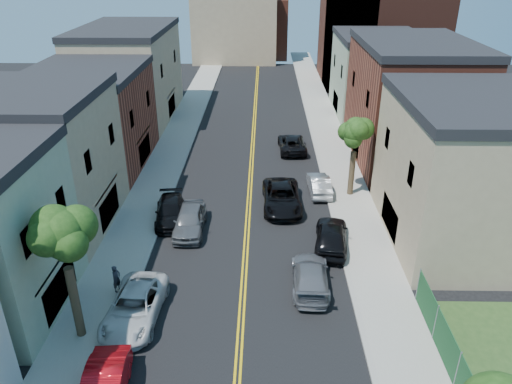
{
  "coord_description": "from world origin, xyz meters",
  "views": [
    {
      "loc": [
        1.12,
        -4.58,
        17.26
      ],
      "look_at": [
        0.58,
        26.38,
        2.0
      ],
      "focal_mm": 34.33,
      "sensor_mm": 36.0,
      "label": 1
    }
  ],
  "objects_px": {
    "black_car_left": "(170,211)",
    "silver_car_right": "(319,184)",
    "white_pickup": "(135,307)",
    "pedestrian_left": "(116,279)",
    "dark_car_right_far": "(292,143)",
    "black_suv_lane": "(282,197)",
    "grey_car_left": "(190,220)",
    "black_car_right": "(331,235)",
    "grey_car_right": "(310,276)"
  },
  "relations": [
    {
      "from": "black_car_left",
      "to": "black_car_right",
      "type": "bearing_deg",
      "value": -24.06
    },
    {
      "from": "black_car_left",
      "to": "silver_car_right",
      "type": "xyz_separation_m",
      "value": [
        11.0,
        4.67,
        0.01
      ]
    },
    {
      "from": "black_car_left",
      "to": "pedestrian_left",
      "type": "distance_m",
      "value": 8.43
    },
    {
      "from": "black_car_left",
      "to": "silver_car_right",
      "type": "distance_m",
      "value": 11.95
    },
    {
      "from": "grey_car_right",
      "to": "black_car_right",
      "type": "bearing_deg",
      "value": -109.59
    },
    {
      "from": "white_pickup",
      "to": "pedestrian_left",
      "type": "relative_size",
      "value": 3.43
    },
    {
      "from": "grey_car_left",
      "to": "grey_car_right",
      "type": "distance_m",
      "value": 9.81
    },
    {
      "from": "grey_car_left",
      "to": "silver_car_right",
      "type": "relative_size",
      "value": 1.13
    },
    {
      "from": "black_car_left",
      "to": "grey_car_right",
      "type": "relative_size",
      "value": 0.97
    },
    {
      "from": "black_suv_lane",
      "to": "pedestrian_left",
      "type": "distance_m",
      "value": 14.11
    },
    {
      "from": "silver_car_right",
      "to": "black_suv_lane",
      "type": "xyz_separation_m",
      "value": [
        -3.03,
        -2.52,
        0.11
      ]
    },
    {
      "from": "dark_car_right_far",
      "to": "black_suv_lane",
      "type": "xyz_separation_m",
      "value": [
        -1.33,
        -11.63,
        0.1
      ]
    },
    {
      "from": "white_pickup",
      "to": "grey_car_right",
      "type": "relative_size",
      "value": 1.09
    },
    {
      "from": "black_car_left",
      "to": "pedestrian_left",
      "type": "xyz_separation_m",
      "value": [
        -1.51,
        -8.29,
        0.25
      ]
    },
    {
      "from": "dark_car_right_far",
      "to": "pedestrian_left",
      "type": "distance_m",
      "value": 24.58
    },
    {
      "from": "black_car_right",
      "to": "black_suv_lane",
      "type": "relative_size",
      "value": 0.84
    },
    {
      "from": "black_car_left",
      "to": "pedestrian_left",
      "type": "bearing_deg",
      "value": -107.61
    },
    {
      "from": "grey_car_right",
      "to": "black_suv_lane",
      "type": "bearing_deg",
      "value": -79.92
    },
    {
      "from": "black_car_right",
      "to": "silver_car_right",
      "type": "height_order",
      "value": "black_car_right"
    },
    {
      "from": "dark_car_right_far",
      "to": "black_suv_lane",
      "type": "relative_size",
      "value": 0.88
    },
    {
      "from": "grey_car_right",
      "to": "pedestrian_left",
      "type": "distance_m",
      "value": 10.84
    },
    {
      "from": "silver_car_right",
      "to": "black_suv_lane",
      "type": "distance_m",
      "value": 3.94
    },
    {
      "from": "grey_car_left",
      "to": "silver_car_right",
      "type": "xyz_separation_m",
      "value": [
        9.39,
        6.14,
        -0.12
      ]
    },
    {
      "from": "black_car_right",
      "to": "dark_car_right_far",
      "type": "height_order",
      "value": "black_car_right"
    },
    {
      "from": "dark_car_right_far",
      "to": "grey_car_left",
      "type": "bearing_deg",
      "value": 60.27
    },
    {
      "from": "black_car_right",
      "to": "silver_car_right",
      "type": "xyz_separation_m",
      "value": [
        0.0,
        7.99,
        -0.14
      ]
    },
    {
      "from": "black_car_left",
      "to": "black_suv_lane",
      "type": "bearing_deg",
      "value": 7.83
    },
    {
      "from": "white_pickup",
      "to": "dark_car_right_far",
      "type": "bearing_deg",
      "value": 71.76
    },
    {
      "from": "white_pickup",
      "to": "silver_car_right",
      "type": "distance_m",
      "value": 18.68
    },
    {
      "from": "grey_car_left",
      "to": "black_suv_lane",
      "type": "relative_size",
      "value": 0.83
    },
    {
      "from": "white_pickup",
      "to": "black_car_right",
      "type": "distance_m",
      "value": 13.09
    },
    {
      "from": "grey_car_left",
      "to": "black_car_right",
      "type": "relative_size",
      "value": 0.98
    },
    {
      "from": "white_pickup",
      "to": "black_suv_lane",
      "type": "xyz_separation_m",
      "value": [
        7.97,
        12.57,
        0.06
      ]
    },
    {
      "from": "white_pickup",
      "to": "black_car_right",
      "type": "height_order",
      "value": "black_car_right"
    },
    {
      "from": "white_pickup",
      "to": "black_car_left",
      "type": "distance_m",
      "value": 10.42
    },
    {
      "from": "black_car_right",
      "to": "dark_car_right_far",
      "type": "distance_m",
      "value": 17.19
    },
    {
      "from": "white_pickup",
      "to": "grey_car_right",
      "type": "xyz_separation_m",
      "value": [
        9.3,
        2.87,
        -0.04
      ]
    },
    {
      "from": "black_car_right",
      "to": "dark_car_right_far",
      "type": "relative_size",
      "value": 0.95
    },
    {
      "from": "grey_car_left",
      "to": "grey_car_right",
      "type": "xyz_separation_m",
      "value": [
        7.69,
        -6.09,
        -0.11
      ]
    },
    {
      "from": "grey_car_left",
      "to": "pedestrian_left",
      "type": "relative_size",
      "value": 3.06
    },
    {
      "from": "white_pickup",
      "to": "pedestrian_left",
      "type": "xyz_separation_m",
      "value": [
        -1.51,
        2.13,
        0.19
      ]
    },
    {
      "from": "grey_car_right",
      "to": "black_suv_lane",
      "type": "height_order",
      "value": "black_suv_lane"
    },
    {
      "from": "grey_car_right",
      "to": "black_car_right",
      "type": "relative_size",
      "value": 1.0
    },
    {
      "from": "black_car_left",
      "to": "grey_car_right",
      "type": "xyz_separation_m",
      "value": [
        9.3,
        -7.55,
        0.02
      ]
    },
    {
      "from": "white_pickup",
      "to": "silver_car_right",
      "type": "relative_size",
      "value": 1.26
    },
    {
      "from": "silver_car_right",
      "to": "dark_car_right_far",
      "type": "height_order",
      "value": "dark_car_right_far"
    },
    {
      "from": "dark_car_right_far",
      "to": "black_suv_lane",
      "type": "height_order",
      "value": "black_suv_lane"
    },
    {
      "from": "grey_car_right",
      "to": "black_car_right",
      "type": "xyz_separation_m",
      "value": [
        1.7,
        4.23,
        0.12
      ]
    },
    {
      "from": "white_pickup",
      "to": "silver_car_right",
      "type": "bearing_deg",
      "value": 56.69
    },
    {
      "from": "grey_car_right",
      "to": "black_car_right",
      "type": "height_order",
      "value": "black_car_right"
    }
  ]
}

